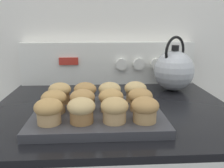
{
  "coord_description": "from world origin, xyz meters",
  "views": [
    {
      "loc": [
        -0.04,
        -0.39,
        1.14
      ],
      "look_at": [
        -0.01,
        0.24,
        0.98
      ],
      "focal_mm": 38.0,
      "sensor_mm": 36.0,
      "label": 1
    }
  ],
  "objects_px": {
    "muffin_pan": "(98,115)",
    "muffin_r1_c1": "(82,100)",
    "tea_kettle": "(174,70)",
    "muffin_r1_c2": "(111,100)",
    "muffin_r2_c2": "(110,92)",
    "muffin_r2_c3": "(135,91)",
    "muffin_r2_c1": "(85,92)",
    "muffin_r0_c2": "(115,109)",
    "muffin_r2_c0": "(60,92)",
    "muffin_r0_c0": "(49,111)",
    "muffin_r0_c3": "(145,109)",
    "muffin_r1_c3": "(140,99)",
    "muffin_r1_c0": "(54,101)",
    "muffin_r0_c1": "(81,110)"
  },
  "relations": [
    {
      "from": "muffin_pan",
      "to": "muffin_r1_c1",
      "type": "xyz_separation_m",
      "value": [
        -0.04,
        -0.0,
        0.04
      ]
    },
    {
      "from": "muffin_pan",
      "to": "tea_kettle",
      "type": "xyz_separation_m",
      "value": [
        0.29,
        0.27,
        0.07
      ]
    },
    {
      "from": "muffin_r1_c2",
      "to": "muffin_r2_c2",
      "type": "relative_size",
      "value": 1.0
    },
    {
      "from": "muffin_r2_c3",
      "to": "muffin_r1_c1",
      "type": "bearing_deg",
      "value": -152.91
    },
    {
      "from": "muffin_r1_c2",
      "to": "muffin_r2_c1",
      "type": "relative_size",
      "value": 1.0
    },
    {
      "from": "muffin_r0_c2",
      "to": "muffin_r2_c0",
      "type": "relative_size",
      "value": 1.0
    },
    {
      "from": "muffin_r0_c0",
      "to": "muffin_r1_c1",
      "type": "xyz_separation_m",
      "value": [
        0.07,
        0.07,
        0.0
      ]
    },
    {
      "from": "muffin_r0_c3",
      "to": "tea_kettle",
      "type": "xyz_separation_m",
      "value": [
        0.18,
        0.35,
        0.03
      ]
    },
    {
      "from": "muffin_r0_c3",
      "to": "muffin_r1_c3",
      "type": "relative_size",
      "value": 1.0
    },
    {
      "from": "muffin_r1_c1",
      "to": "muffin_r2_c0",
      "type": "height_order",
      "value": "same"
    },
    {
      "from": "muffin_r2_c2",
      "to": "tea_kettle",
      "type": "distance_m",
      "value": 0.33
    },
    {
      "from": "muffin_r0_c0",
      "to": "muffin_r2_c0",
      "type": "distance_m",
      "value": 0.15
    },
    {
      "from": "muffin_r2_c0",
      "to": "muffin_r2_c2",
      "type": "bearing_deg",
      "value": -1.33
    },
    {
      "from": "muffin_r1_c0",
      "to": "muffin_r2_c1",
      "type": "height_order",
      "value": "same"
    },
    {
      "from": "muffin_r0_c2",
      "to": "muffin_r1_c0",
      "type": "height_order",
      "value": "same"
    },
    {
      "from": "muffin_r0_c2",
      "to": "muffin_r2_c1",
      "type": "relative_size",
      "value": 1.0
    },
    {
      "from": "muffin_r1_c2",
      "to": "muffin_r2_c2",
      "type": "bearing_deg",
      "value": 89.74
    },
    {
      "from": "muffin_r0_c1",
      "to": "muffin_r1_c2",
      "type": "xyz_separation_m",
      "value": [
        0.07,
        0.07,
        0.0
      ]
    },
    {
      "from": "muffin_r0_c0",
      "to": "muffin_r2_c1",
      "type": "distance_m",
      "value": 0.17
    },
    {
      "from": "muffin_r1_c1",
      "to": "muffin_r2_c0",
      "type": "relative_size",
      "value": 1.0
    },
    {
      "from": "muffin_r2_c1",
      "to": "muffin_r0_c3",
      "type": "bearing_deg",
      "value": -45.74
    },
    {
      "from": "muffin_r0_c3",
      "to": "muffin_r1_c3",
      "type": "height_order",
      "value": "same"
    },
    {
      "from": "muffin_pan",
      "to": "tea_kettle",
      "type": "height_order",
      "value": "tea_kettle"
    },
    {
      "from": "muffin_r1_c2",
      "to": "muffin_r2_c3",
      "type": "bearing_deg",
      "value": 44.9
    },
    {
      "from": "muffin_r2_c1",
      "to": "muffin_r1_c2",
      "type": "bearing_deg",
      "value": -46.49
    },
    {
      "from": "muffin_r0_c2",
      "to": "muffin_r2_c2",
      "type": "distance_m",
      "value": 0.15
    },
    {
      "from": "muffin_r1_c1",
      "to": "muffin_r1_c2",
      "type": "bearing_deg",
      "value": 0.61
    },
    {
      "from": "muffin_r2_c0",
      "to": "muffin_r2_c1",
      "type": "distance_m",
      "value": 0.07
    },
    {
      "from": "muffin_r0_c0",
      "to": "muffin_r0_c3",
      "type": "xyz_separation_m",
      "value": [
        0.23,
        -0.0,
        0.0
      ]
    },
    {
      "from": "muffin_r2_c3",
      "to": "muffin_r0_c2",
      "type": "bearing_deg",
      "value": -115.86
    },
    {
      "from": "muffin_r1_c2",
      "to": "muffin_r2_c3",
      "type": "relative_size",
      "value": 1.0
    },
    {
      "from": "muffin_r2_c1",
      "to": "muffin_r2_c2",
      "type": "xyz_separation_m",
      "value": [
        0.07,
        -0.0,
        0.0
      ]
    },
    {
      "from": "muffin_r1_c0",
      "to": "muffin_r2_c2",
      "type": "relative_size",
      "value": 1.0
    },
    {
      "from": "muffin_r0_c0",
      "to": "muffin_r0_c1",
      "type": "height_order",
      "value": "same"
    },
    {
      "from": "muffin_r1_c2",
      "to": "muffin_r2_c3",
      "type": "distance_m",
      "value": 0.11
    },
    {
      "from": "muffin_r0_c2",
      "to": "muffin_pan",
      "type": "bearing_deg",
      "value": 118.06
    },
    {
      "from": "muffin_r1_c3",
      "to": "muffin_r2_c2",
      "type": "relative_size",
      "value": 1.0
    },
    {
      "from": "muffin_r0_c1",
      "to": "muffin_r1_c0",
      "type": "height_order",
      "value": "same"
    },
    {
      "from": "muffin_pan",
      "to": "muffin_r2_c3",
      "type": "height_order",
      "value": "muffin_r2_c3"
    },
    {
      "from": "muffin_pan",
      "to": "muffin_r0_c1",
      "type": "height_order",
      "value": "muffin_r0_c1"
    },
    {
      "from": "muffin_r0_c0",
      "to": "muffin_r2_c2",
      "type": "relative_size",
      "value": 1.0
    },
    {
      "from": "muffin_r1_c2",
      "to": "muffin_r2_c0",
      "type": "bearing_deg",
      "value": 152.24
    },
    {
      "from": "muffin_r0_c2",
      "to": "muffin_r1_c2",
      "type": "relative_size",
      "value": 1.0
    },
    {
      "from": "muffin_r0_c3",
      "to": "muffin_r2_c1",
      "type": "bearing_deg",
      "value": 134.26
    },
    {
      "from": "muffin_r0_c1",
      "to": "muffin_r1_c1",
      "type": "bearing_deg",
      "value": 91.4
    },
    {
      "from": "muffin_pan",
      "to": "muffin_r2_c1",
      "type": "distance_m",
      "value": 0.1
    },
    {
      "from": "muffin_r0_c1",
      "to": "muffin_r2_c1",
      "type": "distance_m",
      "value": 0.15
    },
    {
      "from": "muffin_r1_c1",
      "to": "tea_kettle",
      "type": "xyz_separation_m",
      "value": [
        0.33,
        0.27,
        0.03
      ]
    },
    {
      "from": "muffin_r1_c1",
      "to": "muffin_r0_c3",
      "type": "bearing_deg",
      "value": -26.46
    },
    {
      "from": "muffin_r1_c1",
      "to": "muffin_pan",
      "type": "bearing_deg",
      "value": 0.59
    }
  ]
}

